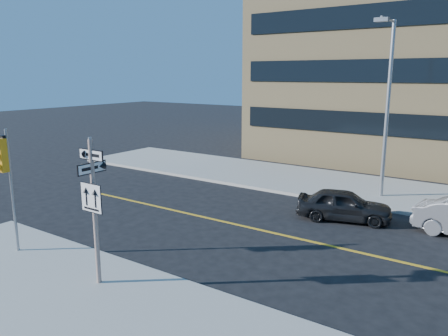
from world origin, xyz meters
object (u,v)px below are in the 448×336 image
Objects in this scene: sign_pole at (94,203)px; parked_car_a at (344,205)px; streetlight_a at (387,98)px; traffic_signal at (4,165)px.

sign_pole is 1.09× the size of parked_car_a.
streetlight_a reaches higher than parked_car_a.
parked_car_a is at bearing -96.04° from streetlight_a.
sign_pole is at bearing -106.77° from streetlight_a.
parked_car_a is 5.62m from streetlight_a.
streetlight_a is (0.40, 3.81, 4.12)m from parked_car_a.
streetlight_a reaches higher than sign_pole.
traffic_signal is 15.72m from streetlight_a.
streetlight_a is (8.00, 13.42, 1.73)m from traffic_signal.
traffic_signal is at bearing 125.44° from parked_car_a.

